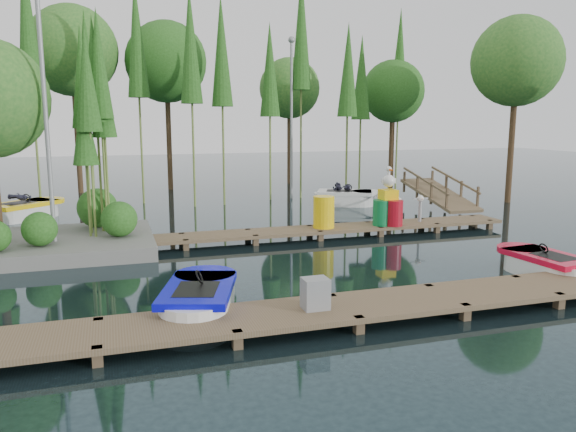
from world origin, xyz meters
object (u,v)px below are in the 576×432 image
object	(u,v)px
island	(18,137)
boat_yellow_far	(25,210)
boat_blue	(199,301)
drum_cluster	(389,208)
boat_red	(545,266)
utility_cabinet	(315,293)
yellow_barrel	(324,212)

from	to	relation	value
island	boat_yellow_far	size ratio (longest dim) A/B	2.18
island	boat_blue	distance (m)	8.19
drum_cluster	boat_blue	bearing A→B (deg)	-140.80
boat_red	boat_yellow_far	world-z (taller)	boat_yellow_far
utility_cabinet	boat_yellow_far	bearing A→B (deg)	115.92
island	utility_cabinet	bearing A→B (deg)	-53.70
boat_yellow_far	utility_cabinet	size ratio (longest dim) A/B	5.52
boat_red	utility_cabinet	size ratio (longest dim) A/B	4.67
island	utility_cabinet	distance (m)	10.01
island	boat_red	xyz separation A→B (m)	(12.01, -6.47, -2.94)
boat_red	yellow_barrel	bearing A→B (deg)	115.59
island	yellow_barrel	world-z (taller)	island
island	yellow_barrel	xyz separation A→B (m)	(8.60, -0.79, -2.39)
boat_blue	yellow_barrel	xyz separation A→B (m)	(4.79, 5.84, 0.53)
boat_yellow_far	yellow_barrel	distance (m)	11.31
utility_cabinet	yellow_barrel	world-z (taller)	yellow_barrel
boat_blue	drum_cluster	xyz separation A→B (m)	(6.98, 5.69, 0.58)
boat_blue	yellow_barrel	distance (m)	7.58
boat_blue	boat_yellow_far	size ratio (longest dim) A/B	0.97
island	boat_red	world-z (taller)	island
yellow_barrel	drum_cluster	xyz separation A→B (m)	(2.19, -0.15, 0.05)
yellow_barrel	drum_cluster	world-z (taller)	drum_cluster
island	utility_cabinet	world-z (taller)	island
yellow_barrel	drum_cluster	size ratio (longest dim) A/B	0.53
island	boat_blue	size ratio (longest dim) A/B	2.26
boat_blue	boat_red	distance (m)	8.20
boat_red	utility_cabinet	bearing A→B (deg)	-173.50
boat_yellow_far	drum_cluster	distance (m)	13.26
utility_cabinet	yellow_barrel	size ratio (longest dim) A/B	0.56
boat_red	yellow_barrel	world-z (taller)	yellow_barrel
island	drum_cluster	distance (m)	11.08
island	yellow_barrel	size ratio (longest dim) A/B	6.80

